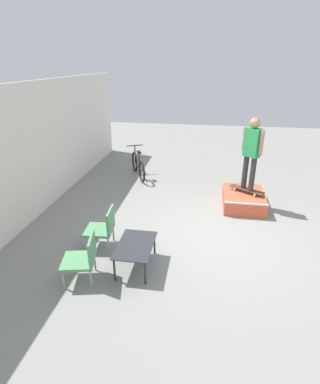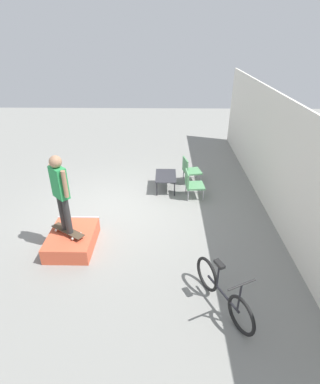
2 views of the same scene
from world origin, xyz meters
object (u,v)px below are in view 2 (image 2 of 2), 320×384
object	(u,v)px
person_skater	(60,189)
coffee_table	(166,177)
patio_chair_left	(190,169)
skate_ramp_box	(72,239)
bicycle	(223,292)
skateboard_on_ramp	(68,231)
patio_chair_right	(192,183)

from	to	relation	value
person_skater	coffee_table	size ratio (longest dim) A/B	1.83
person_skater	coffee_table	xyz separation A→B (m)	(-2.85, 2.17, -1.09)
patio_chair_left	skate_ramp_box	bearing A→B (deg)	126.59
coffee_table	bicycle	distance (m)	4.59
coffee_table	skateboard_on_ramp	bearing A→B (deg)	-37.21
skateboard_on_ramp	person_skater	xyz separation A→B (m)	(0.00, 0.00, 1.06)
skateboard_on_ramp	patio_chair_left	xyz separation A→B (m)	(-3.33, 2.92, 0.01)
skateboard_on_ramp	patio_chair_right	world-z (taller)	patio_chair_right
person_skater	patio_chair_left	distance (m)	4.55
person_skater	coffee_table	bearing A→B (deg)	96.44
skateboard_on_ramp	patio_chair_right	distance (m)	3.75
coffee_table	person_skater	bearing A→B (deg)	-37.21
skate_ramp_box	patio_chair_right	distance (m)	3.70
bicycle	skate_ramp_box	bearing A→B (deg)	-143.82
coffee_table	patio_chair_left	distance (m)	0.90
skate_ramp_box	bicycle	bearing A→B (deg)	62.03
patio_chair_right	person_skater	bearing A→B (deg)	123.92
skate_ramp_box	skateboard_on_ramp	xyz separation A→B (m)	(0.03, -0.06, 0.26)
person_skater	patio_chair_right	world-z (taller)	person_skater
person_skater	bicycle	world-z (taller)	person_skater
skate_ramp_box	patio_chair_right	bearing A→B (deg)	129.01
skate_ramp_box	bicycle	world-z (taller)	bicycle
skateboard_on_ramp	person_skater	bearing A→B (deg)	-30.11
skate_ramp_box	patio_chair_left	bearing A→B (deg)	139.02
skateboard_on_ramp	coffee_table	distance (m)	3.58
person_skater	patio_chair_right	xyz separation A→B (m)	(-2.35, 2.92, -1.05)
skate_ramp_box	skateboard_on_ramp	distance (m)	0.27
coffee_table	bicycle	xyz separation A→B (m)	(4.48, 1.00, -0.05)
skate_ramp_box	person_skater	distance (m)	1.32
skate_ramp_box	bicycle	distance (m)	3.52
skateboard_on_ramp	skate_ramp_box	bearing A→B (deg)	59.72
patio_chair_left	patio_chair_right	distance (m)	0.98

